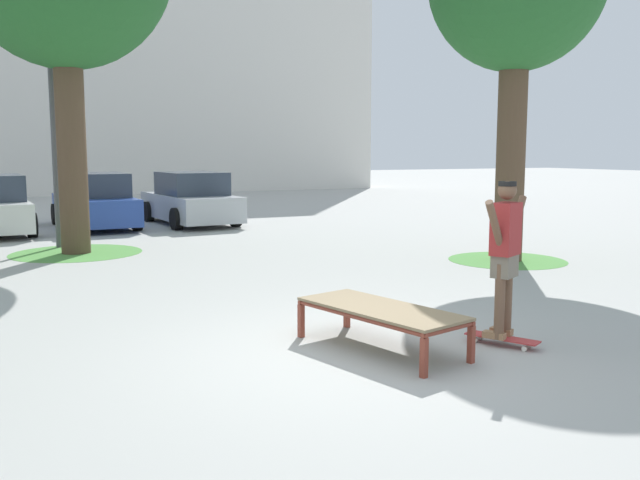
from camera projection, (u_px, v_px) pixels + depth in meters
ground_plane at (344, 357)px, 7.08m from camera, size 120.00×120.00×0.00m
skate_box at (381, 311)px, 7.29m from camera, size 1.21×2.03×0.46m
skateboard at (502, 338)px, 7.49m from camera, size 0.55×0.80×0.09m
skater at (505, 248)px, 7.36m from camera, size 0.92×0.53×1.69m
grass_patch_near_right at (507, 260)px, 13.30m from camera, size 2.24×2.24×0.01m
grass_patch_mid_back at (77, 253)px, 14.27m from camera, size 2.65×2.65×0.01m
car_blue at (95, 203)px, 18.93m from camera, size 2.05×4.27×1.50m
car_silver at (191, 200)px, 19.81m from camera, size 2.17×4.32×1.50m
light_post at (50, 69)px, 14.61m from camera, size 0.36×0.36×5.83m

